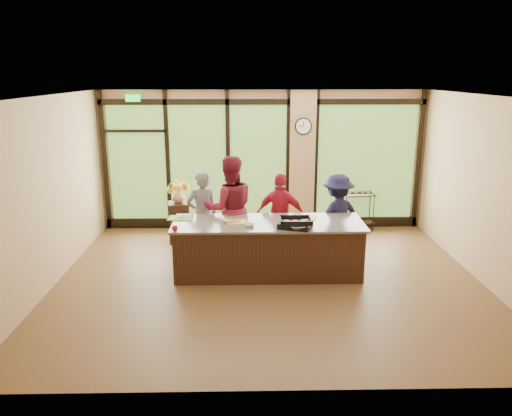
{
  "coord_description": "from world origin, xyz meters",
  "views": [
    {
      "loc": [
        -0.37,
        -7.7,
        3.34
      ],
      "look_at": [
        -0.2,
        0.4,
        1.14
      ],
      "focal_mm": 35.0,
      "sensor_mm": 36.0,
      "label": 1
    }
  ],
  "objects_px": {
    "roasting_pan": "(295,225)",
    "cook_right": "(337,216)",
    "island_base": "(268,249)",
    "bar_cart": "(358,206)",
    "cook_left": "(202,215)",
    "flower_stand": "(179,222)"
  },
  "relations": [
    {
      "from": "island_base",
      "to": "bar_cart",
      "type": "xyz_separation_m",
      "value": [
        2.08,
        2.45,
        0.1
      ]
    },
    {
      "from": "roasting_pan",
      "to": "flower_stand",
      "type": "distance_m",
      "value": 3.02
    },
    {
      "from": "cook_left",
      "to": "flower_stand",
      "type": "xyz_separation_m",
      "value": [
        -0.55,
        0.9,
        -0.41
      ]
    },
    {
      "from": "cook_left",
      "to": "bar_cart",
      "type": "xyz_separation_m",
      "value": [
        3.25,
        1.63,
        -0.28
      ]
    },
    {
      "from": "island_base",
      "to": "cook_right",
      "type": "relative_size",
      "value": 1.96
    },
    {
      "from": "flower_stand",
      "to": "cook_right",
      "type": "bearing_deg",
      "value": -25.3
    },
    {
      "from": "cook_left",
      "to": "island_base",
      "type": "bearing_deg",
      "value": 123.37
    },
    {
      "from": "cook_left",
      "to": "bar_cart",
      "type": "distance_m",
      "value": 3.65
    },
    {
      "from": "island_base",
      "to": "cook_left",
      "type": "bearing_deg",
      "value": 144.9
    },
    {
      "from": "island_base",
      "to": "cook_right",
      "type": "bearing_deg",
      "value": 29.96
    },
    {
      "from": "roasting_pan",
      "to": "cook_right",
      "type": "bearing_deg",
      "value": 71.19
    },
    {
      "from": "island_base",
      "to": "cook_right",
      "type": "height_order",
      "value": "cook_right"
    },
    {
      "from": "cook_left",
      "to": "cook_right",
      "type": "xyz_separation_m",
      "value": [
        2.47,
        -0.07,
        -0.03
      ]
    },
    {
      "from": "flower_stand",
      "to": "cook_left",
      "type": "bearing_deg",
      "value": -65.85
    },
    {
      "from": "cook_left",
      "to": "bar_cart",
      "type": "bearing_deg",
      "value": -174.97
    },
    {
      "from": "cook_left",
      "to": "bar_cart",
      "type": "relative_size",
      "value": 1.83
    },
    {
      "from": "island_base",
      "to": "flower_stand",
      "type": "distance_m",
      "value": 2.44
    },
    {
      "from": "cook_right",
      "to": "bar_cart",
      "type": "bearing_deg",
      "value": -139.42
    },
    {
      "from": "cook_right",
      "to": "flower_stand",
      "type": "relative_size",
      "value": 1.94
    },
    {
      "from": "island_base",
      "to": "roasting_pan",
      "type": "distance_m",
      "value": 0.75
    },
    {
      "from": "island_base",
      "to": "flower_stand",
      "type": "xyz_separation_m",
      "value": [
        -1.73,
        1.72,
        -0.03
      ]
    },
    {
      "from": "island_base",
      "to": "bar_cart",
      "type": "relative_size",
      "value": 3.47
    }
  ]
}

